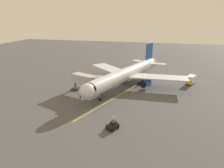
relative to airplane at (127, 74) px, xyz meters
The scene contains 8 objects.
ground_plane 4.11m from the airplane, 33.30° to the left, with size 220.00×220.00×0.00m, color #4C4C4F.
apron_lead_in_line 7.43m from the airplane, 89.09° to the left, with size 0.24×40.00×0.01m, color yellow.
airplane is the anchor object (origin of this frame).
jet_bridge 12.50m from the airplane, 43.74° to the left, with size 11.29×6.41×5.40m.
ground_crew_marshaller 23.62m from the airplane, 92.84° to the left, with size 0.37×0.46×1.71m.
ground_crew_wing_walker 16.69m from the airplane, 50.59° to the left, with size 0.30×0.43×1.71m.
tug_near_nose 25.79m from the airplane, 93.32° to the left, with size 2.52×2.75×1.50m.
box_truck_portside 20.71m from the airplane, 160.05° to the right, with size 3.53×5.00×2.62m.
Camera 1 is at (-10.31, 58.97, 20.91)m, focal length 32.88 mm.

